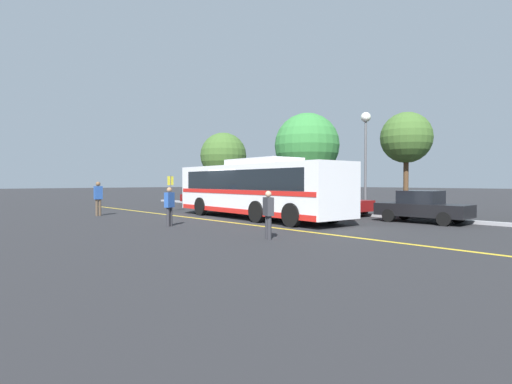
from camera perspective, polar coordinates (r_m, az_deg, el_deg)
The scene contains 16 objects.
ground_plane at distance 21.17m, azimuth -2.92°, elevation -3.59°, with size 220.00×220.00×0.00m, color #262628.
lane_strip_0 at distance 18.91m, azimuth -4.97°, elevation -4.19°, with size 0.20×30.95×0.01m, color gold.
curb_strip at distance 24.27m, azimuth 9.59°, elevation -2.79°, with size 38.95×0.36×0.15m, color #99999E.
transit_bus at distance 20.22m, azimuth 0.02°, elevation 0.59°, with size 11.40×3.33×3.01m.
parked_car_0 at distance 31.48m, azimuth -7.66°, elevation -0.70°, with size 4.10×2.10×1.33m.
parked_car_1 at distance 26.59m, azimuth 0.47°, elevation -1.03°, with size 4.13×1.84×1.42m.
parked_car_2 at distance 22.71m, azimuth 11.14°, elevation -1.45°, with size 4.26×2.16×1.45m.
parked_car_3 at distance 19.74m, azimuth 22.65°, elevation -1.96°, with size 4.06×1.91×1.46m.
pedestrian_0 at distance 23.54m, azimuth -21.61°, elevation -0.55°, with size 0.25×0.42×1.87m.
pedestrian_1 at distance 12.96m, azimuth 1.77°, elevation -2.87°, with size 0.47×0.35×1.57m.
pedestrian_2 at distance 17.10m, azimuth -12.27°, elevation -1.72°, with size 0.36×0.47×1.64m.
bus_stop_sign at distance 25.67m, azimuth -12.12°, elevation 0.47°, with size 0.07×0.40×2.27m.
street_lamp at distance 24.26m, azimuth 15.40°, elevation 7.79°, with size 0.57×0.57×5.91m.
tree_0 at distance 24.03m, azimuth 20.68°, elevation 7.22°, with size 2.84×2.84×5.76m.
tree_1 at distance 27.64m, azimuth 7.29°, elevation 6.59°, with size 4.41×4.41×6.55m.
tree_3 at distance 35.41m, azimuth -4.68°, elevation 5.18°, with size 4.05×4.05×6.20m.
Camera 1 is at (16.36, -13.31, 1.86)m, focal length 28.00 mm.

